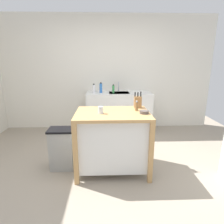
{
  "coord_description": "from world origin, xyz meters",
  "views": [
    {
      "loc": [
        -0.04,
        -2.41,
        1.59
      ],
      "look_at": [
        0.06,
        0.37,
        0.84
      ],
      "focal_mm": 30.52,
      "sensor_mm": 36.0,
      "label": 1
    }
  ],
  "objects": [
    {
      "name": "sink_faucet",
      "position": [
        0.27,
        1.94,
        1.02
      ],
      "size": [
        0.02,
        0.02,
        0.22
      ],
      "color": "#B7BCC1",
      "rests_on": "sink_counter"
    },
    {
      "name": "trash_bin",
      "position": [
        -0.69,
        0.24,
        0.32
      ],
      "size": [
        0.36,
        0.28,
        0.63
      ],
      "color": "gray",
      "rests_on": "ground"
    },
    {
      "name": "bottle_hand_soap",
      "position": [
        0.14,
        1.71,
        1.0
      ],
      "size": [
        0.05,
        0.05,
        0.19
      ],
      "color": "green",
      "rests_on": "sink_counter"
    },
    {
      "name": "pepper_grinder",
      "position": [
        0.42,
        0.25,
        0.96
      ],
      "size": [
        0.04,
        0.04,
        0.15
      ],
      "color": "olive",
      "rests_on": "kitchen_island"
    },
    {
      "name": "knife_block",
      "position": [
        0.46,
        0.44,
        0.98
      ],
      "size": [
        0.11,
        0.09,
        0.25
      ],
      "color": "#9E7042",
      "rests_on": "kitchen_island"
    },
    {
      "name": "ground_plane",
      "position": [
        0.0,
        0.0,
        0.0
      ],
      "size": [
        5.95,
        5.95,
        0.0
      ],
      "primitive_type": "plane",
      "color": "gray",
      "rests_on": "ground"
    },
    {
      "name": "bowl_stoneware_deep",
      "position": [
        0.5,
        0.09,
        0.91
      ],
      "size": [
        0.13,
        0.13,
        0.04
      ],
      "color": "#564C47",
      "rests_on": "kitchen_island"
    },
    {
      "name": "bottle_dish_soap",
      "position": [
        -0.13,
        1.78,
        1.01
      ],
      "size": [
        0.06,
        0.06,
        0.23
      ],
      "color": "blue",
      "rests_on": "sink_counter"
    },
    {
      "name": "kitchen_island",
      "position": [
        0.06,
        0.17,
        0.5
      ],
      "size": [
        1.04,
        0.75,
        0.89
      ],
      "color": "tan",
      "rests_on": "ground"
    },
    {
      "name": "drinking_cup",
      "position": [
        -0.1,
        0.11,
        0.94
      ],
      "size": [
        0.07,
        0.07,
        0.1
      ],
      "color": "silver",
      "rests_on": "kitchen_island"
    },
    {
      "name": "sink_counter",
      "position": [
        0.27,
        1.8,
        0.46
      ],
      "size": [
        1.43,
        0.6,
        0.91
      ],
      "color": "silver",
      "rests_on": "ground"
    },
    {
      "name": "wall_back",
      "position": [
        0.0,
        2.15,
        1.3
      ],
      "size": [
        4.95,
        0.1,
        2.6
      ],
      "primitive_type": "cube",
      "color": "silver",
      "rests_on": "ground"
    },
    {
      "name": "bottle_spray_cleaner",
      "position": [
        -0.28,
        1.72,
        1.0
      ],
      "size": [
        0.06,
        0.06,
        0.21
      ],
      "color": "white",
      "rests_on": "sink_counter"
    }
  ]
}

